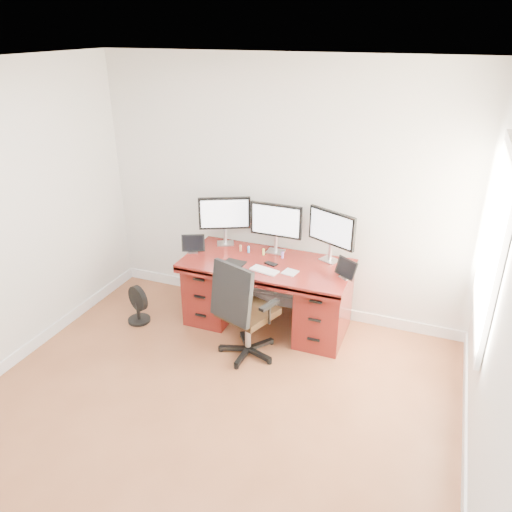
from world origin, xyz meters
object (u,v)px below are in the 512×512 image
(office_chair, at_px, (244,325))
(floor_fan, at_px, (138,305))
(monitor_center, at_px, (276,222))
(keyboard, at_px, (264,270))
(desk, at_px, (267,291))

(office_chair, xyz_separation_m, floor_fan, (-1.30, 0.15, -0.14))
(monitor_center, relative_size, keyboard, 1.99)
(monitor_center, bearing_deg, office_chair, -90.19)
(floor_fan, bearing_deg, monitor_center, 50.89)
(floor_fan, relative_size, keyboard, 1.50)
(office_chair, height_order, keyboard, office_chair)
(desk, distance_m, monitor_center, 0.72)
(keyboard, bearing_deg, office_chair, -85.94)
(office_chair, xyz_separation_m, monitor_center, (0.01, 0.84, 0.75))
(desk, height_order, floor_fan, desk)
(office_chair, height_order, floor_fan, office_chair)
(office_chair, distance_m, monitor_center, 1.12)
(floor_fan, xyz_separation_m, keyboard, (1.36, 0.23, 0.56))
(desk, relative_size, keyboard, 6.15)
(keyboard, bearing_deg, monitor_center, 108.97)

